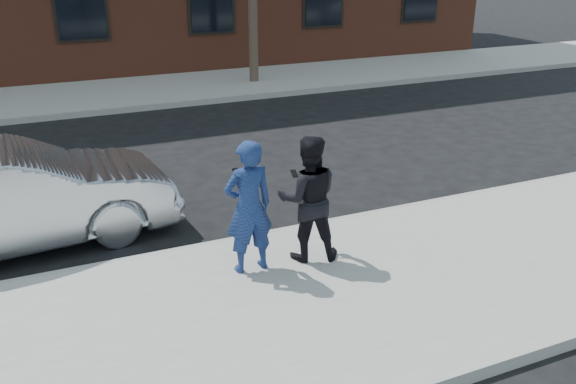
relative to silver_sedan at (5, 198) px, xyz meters
name	(u,v)px	position (x,y,z in m)	size (l,w,h in m)	color
ground	(226,317)	(2.14, -2.80, -0.73)	(100.00, 100.00, 0.00)	black
near_sidewalk	(233,324)	(2.14, -3.05, -0.66)	(50.00, 3.50, 0.15)	gray
near_curb	(189,252)	(2.14, -1.25, -0.66)	(50.00, 0.10, 0.15)	#999691
far_sidewalk	(94,96)	(2.14, 8.45, -0.66)	(50.00, 3.50, 0.15)	gray
far_curb	(104,112)	(2.14, 6.65, -0.66)	(50.00, 0.10, 0.15)	#999691
silver_sedan	(5,198)	(0.00, 0.00, 0.00)	(1.56, 4.46, 1.47)	#B7BABF
man_hoodie	(249,207)	(2.69, -2.13, 0.25)	(0.63, 0.50, 1.67)	navy
man_peacoat	(308,199)	(3.47, -2.12, 0.23)	(0.93, 0.82, 1.62)	black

